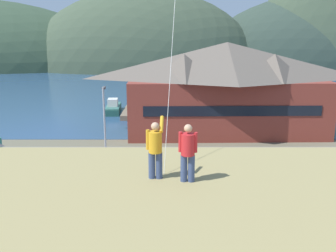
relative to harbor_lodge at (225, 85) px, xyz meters
The scene contains 19 objects.
ground_plane 23.39m from the harbor_lodge, 110.78° to the right, with size 600.00×600.00×0.00m, color #66604C.
parking_lot_pad 18.95m from the harbor_lodge, 116.40° to the right, with size 40.00×20.00×0.10m, color gray.
bay_water 39.99m from the harbor_lodge, 101.74° to the left, with size 360.00×84.00×0.03m, color navy.
far_hill_east_peak 90.27m from the harbor_lodge, 100.02° to the left, with size 81.74×48.67×54.35m, color #3D4C38.
far_hill_center_saddle 105.20m from the harbor_lodge, 63.48° to the left, with size 83.62×45.21×51.69m, color #2D3D33.
harbor_lodge is the anchor object (origin of this frame).
wharf_dock 17.57m from the harbor_lodge, 133.91° to the left, with size 3.20×12.76×0.70m.
moored_boat_wharfside 19.43m from the harbor_lodge, 142.76° to the left, with size 2.48×6.49×2.16m.
moored_boat_outer_mooring 17.21m from the harbor_lodge, 120.31° to the left, with size 2.65×6.26×2.16m.
parked_car_back_row_right 20.07m from the harbor_lodge, 90.70° to the right, with size 4.27×2.20×1.82m.
parked_car_lone_by_shed 15.70m from the harbor_lodge, 102.99° to the right, with size 4.26×2.17×1.82m.
parked_car_front_row_silver 16.44m from the harbor_lodge, 72.58° to the right, with size 4.24×2.13×1.82m.
parked_car_corner_spot 20.82m from the harbor_lodge, 136.76° to the right, with size 4.30×2.26×1.82m.
parked_car_back_row_left 22.97m from the harbor_lodge, 106.65° to the right, with size 4.36×2.38×1.82m.
parked_car_mid_row_far 23.04m from the harbor_lodge, 119.67° to the right, with size 4.33×2.33×1.82m.
parked_car_mid_row_near 27.76m from the harbor_lodge, 127.77° to the right, with size 4.22×2.09×1.82m.
parking_light_pole 16.39m from the harbor_lodge, 139.11° to the right, with size 0.24×0.78×6.77m.
person_kite_flyer 32.03m from the harbor_lodge, 102.87° to the right, with size 0.53×0.65×1.86m.
person_companion 32.07m from the harbor_lodge, 101.10° to the right, with size 0.55×0.40×1.74m.
Camera 1 is at (1.32, -20.04, 11.11)m, focal length 38.17 mm.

